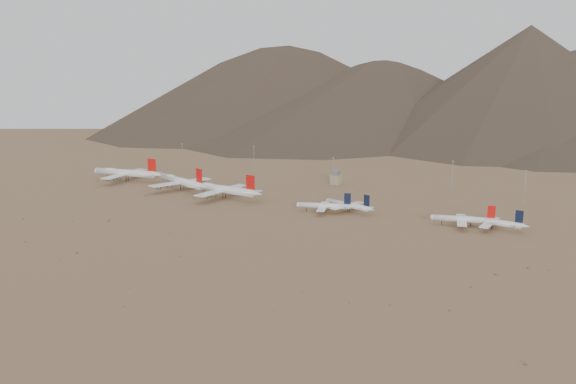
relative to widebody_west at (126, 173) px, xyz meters
The scene contains 16 objects.
ground 145.54m from the widebody_west, 15.39° to the right, with size 3000.00×3000.00×0.00m, color #A27A53.
mountain_ridge 884.32m from the widebody_west, 80.76° to the left, with size 4400.00×1000.00×300.00m.
widebody_west is the anchor object (origin of this frame).
widebody_centre 70.76m from the widebody_west, ahead, with size 69.25×55.08×21.33m.
widebody_east 120.69m from the widebody_west, ahead, with size 70.38×54.22×20.90m.
narrowbody_a 208.74m from the widebody_west, ahead, with size 40.62×30.36×14.01m.
narrowbody_b 221.58m from the widebody_west, ahead, with size 42.20×31.24×14.29m.
narrowbody_c 300.81m from the widebody_west, ahead, with size 42.74×31.55×14.41m.
narrowbody_d 317.39m from the widebody_west, ahead, with size 42.23×30.36×13.93m.
control_tower 188.63m from the widebody_west, 25.58° to the left, with size 8.00×8.00×12.00m.
mast_far_west 80.82m from the widebody_west, 91.87° to the left, with size 2.00×0.60×25.70m.
mast_west 123.53m from the widebody_west, 54.47° to the left, with size 2.00×0.60×25.70m.
mast_centre 186.96m from the widebody_west, 20.63° to the left, with size 2.00×0.60×25.70m.
mast_east 284.13m from the widebody_west, 20.32° to the left, with size 2.00×0.60×25.70m.
mast_far_east 333.54m from the widebody_west, 13.55° to the left, with size 2.00×0.60×25.70m.
desert_scrub 181.17m from the widebody_west, 40.77° to the right, with size 434.18×177.46×0.90m.
Camera 1 is at (236.06, -318.52, 93.53)m, focal length 35.00 mm.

